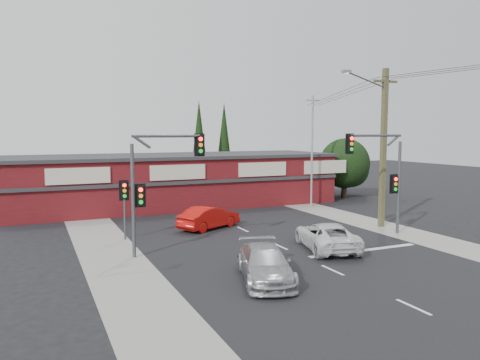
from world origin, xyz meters
name	(u,v)px	position (x,y,z in m)	size (l,w,h in m)	color
ground	(290,251)	(0.00, 0.00, 0.00)	(120.00, 120.00, 0.00)	black
road_strip	(248,232)	(0.00, 5.00, 0.01)	(14.00, 70.00, 0.01)	black
verge_left	(104,246)	(-8.50, 5.00, 0.01)	(3.00, 70.00, 0.02)	gray
verge_right	(361,221)	(8.50, 5.00, 0.01)	(3.00, 70.00, 0.02)	gray
stop_line	(364,250)	(3.50, -1.50, 0.01)	(6.50, 0.35, 0.01)	silver
white_suv	(326,236)	(1.93, -0.44, 0.70)	(2.31, 5.00, 1.39)	silver
silver_suv	(265,264)	(-3.34, -3.76, 0.69)	(1.94, 4.76, 1.38)	#ABAEB0
red_sedan	(209,217)	(-1.80, 6.95, 0.72)	(1.52, 4.36, 1.44)	#B70F0B
lane_dashes	(228,223)	(0.00, 8.17, 0.01)	(0.12, 53.95, 0.01)	silver
shop_building	(176,180)	(-0.99, 16.99, 2.13)	(27.30, 8.40, 4.22)	#521014
tree_cluster	(343,166)	(14.69, 15.44, 2.90)	(5.90, 5.10, 5.50)	#2D2116
conifer_near	(199,138)	(3.50, 24.00, 5.48)	(1.80, 1.80, 9.25)	#2D2116
conifer_far	(224,138)	(7.00, 26.00, 5.48)	(1.80, 1.80, 9.25)	#2D2116
traffic_mast_left	(155,176)	(-6.43, 2.00, 3.93)	(3.77, 0.27, 5.97)	#47494C
traffic_mast_right	(384,168)	(6.86, 1.00, 3.95)	(3.96, 0.27, 5.97)	#47494C
pedestal_signal	(124,197)	(-7.20, 6.01, 2.41)	(0.55, 0.27, 3.38)	#47494C
utility_pole	(382,143)	(8.36, 2.99, 5.40)	(4.38, 0.59, 10.00)	brown
steel_pole	(312,149)	(9.00, 12.00, 4.70)	(1.20, 0.16, 9.00)	gray
power_lines	(458,74)	(8.47, -2.47, 9.04)	(2.01, 29.00, 1.22)	black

